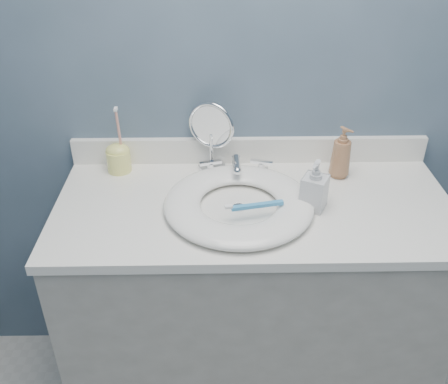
{
  "coord_description": "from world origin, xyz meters",
  "views": [
    {
      "loc": [
        -0.12,
        -0.29,
        1.73
      ],
      "look_at": [
        -0.09,
        0.94,
        0.94
      ],
      "focal_mm": 40.0,
      "sensor_mm": 36.0,
      "label": 1
    }
  ],
  "objects_px": {
    "makeup_mirror": "(211,133)",
    "soap_bottle_amber": "(341,152)",
    "soap_bottle_clear": "(315,185)",
    "toothbrush_holder": "(118,157)"
  },
  "relations": [
    {
      "from": "makeup_mirror",
      "to": "soap_bottle_amber",
      "type": "distance_m",
      "value": 0.43
    },
    {
      "from": "soap_bottle_amber",
      "to": "soap_bottle_clear",
      "type": "xyz_separation_m",
      "value": [
        -0.12,
        -0.19,
        -0.01
      ]
    },
    {
      "from": "makeup_mirror",
      "to": "soap_bottle_amber",
      "type": "xyz_separation_m",
      "value": [
        0.42,
        -0.06,
        -0.04
      ]
    },
    {
      "from": "makeup_mirror",
      "to": "toothbrush_holder",
      "type": "distance_m",
      "value": 0.32
    },
    {
      "from": "soap_bottle_amber",
      "to": "makeup_mirror",
      "type": "bearing_deg",
      "value": 134.48
    },
    {
      "from": "makeup_mirror",
      "to": "toothbrush_holder",
      "type": "xyz_separation_m",
      "value": [
        -0.31,
        -0.01,
        -0.08
      ]
    },
    {
      "from": "makeup_mirror",
      "to": "toothbrush_holder",
      "type": "relative_size",
      "value": 1.04
    },
    {
      "from": "makeup_mirror",
      "to": "soap_bottle_clear",
      "type": "height_order",
      "value": "makeup_mirror"
    },
    {
      "from": "soap_bottle_amber",
      "to": "toothbrush_holder",
      "type": "relative_size",
      "value": 0.76
    },
    {
      "from": "makeup_mirror",
      "to": "soap_bottle_clear",
      "type": "xyz_separation_m",
      "value": [
        0.3,
        -0.25,
        -0.05
      ]
    }
  ]
}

